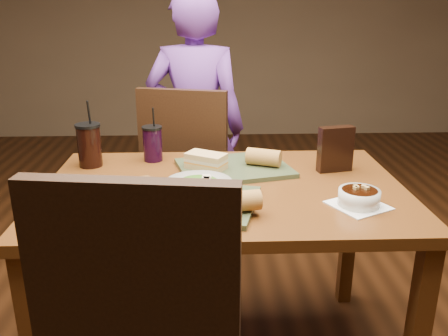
{
  "coord_description": "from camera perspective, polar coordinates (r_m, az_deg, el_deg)",
  "views": [
    {
      "loc": [
        -0.06,
        -1.6,
        1.37
      ],
      "look_at": [
        0.0,
        0.0,
        0.82
      ],
      "focal_mm": 38.0,
      "sensor_mm": 36.0,
      "label": 1
    }
  ],
  "objects": [
    {
      "name": "dining_table",
      "position": [
        1.75,
        -0.0,
        -4.97
      ],
      "size": [
        1.3,
        0.85,
        0.75
      ],
      "color": "#593011",
      "rests_on": "ground"
    },
    {
      "name": "chair_far",
      "position": [
        2.44,
        -4.76,
        -0.53
      ],
      "size": [
        0.52,
        0.53,
        1.0
      ],
      "color": "black",
      "rests_on": "ground"
    },
    {
      "name": "diner",
      "position": [
        2.58,
        -3.43,
        4.79
      ],
      "size": [
        0.58,
        0.42,
        1.47
      ],
      "primitive_type": "imported",
      "rotation": [
        0.0,
        0.0,
        3.01
      ],
      "color": "#683490",
      "rests_on": "ground"
    },
    {
      "name": "tray_near",
      "position": [
        1.57,
        -3.98,
        -4.06
      ],
      "size": [
        0.48,
        0.41,
        0.02
      ],
      "primitive_type": "cube",
      "rotation": [
        0.0,
        0.0,
        -0.24
      ],
      "color": "#354127",
      "rests_on": "dining_table"
    },
    {
      "name": "tray_far",
      "position": [
        1.88,
        1.22,
        0.01
      ],
      "size": [
        0.49,
        0.41,
        0.02
      ],
      "primitive_type": "cube",
      "rotation": [
        0.0,
        0.0,
        0.25
      ],
      "color": "#354127",
      "rests_on": "dining_table"
    },
    {
      "name": "salad_bowl",
      "position": [
        1.54,
        -3.06,
        -2.56
      ],
      "size": [
        0.22,
        0.22,
        0.07
      ],
      "color": "silver",
      "rests_on": "tray_near"
    },
    {
      "name": "soup_bowl",
      "position": [
        1.6,
        15.94,
        -3.41
      ],
      "size": [
        0.22,
        0.22,
        0.07
      ],
      "color": "white",
      "rests_on": "dining_table"
    },
    {
      "name": "sandwich_near",
      "position": [
        1.6,
        -10.54,
        -2.43
      ],
      "size": [
        0.13,
        0.11,
        0.05
      ],
      "color": "#593819",
      "rests_on": "tray_near"
    },
    {
      "name": "sandwich_far",
      "position": [
        1.84,
        -2.18,
        0.87
      ],
      "size": [
        0.17,
        0.15,
        0.06
      ],
      "color": "tan",
      "rests_on": "tray_far"
    },
    {
      "name": "baguette_near",
      "position": [
        1.46,
        1.92,
        -4.01
      ],
      "size": [
        0.14,
        0.09,
        0.06
      ],
      "primitive_type": "cylinder",
      "rotation": [
        0.0,
        1.57,
        0.18
      ],
      "color": "#AD7533",
      "rests_on": "tray_near"
    },
    {
      "name": "baguette_far",
      "position": [
        1.88,
        4.79,
        1.29
      ],
      "size": [
        0.15,
        0.11,
        0.07
      ],
      "primitive_type": "cylinder",
      "rotation": [
        0.0,
        1.57,
        -0.38
      ],
      "color": "#AD7533",
      "rests_on": "tray_far"
    },
    {
      "name": "cup_cola",
      "position": [
        1.98,
        -15.9,
        2.69
      ],
      "size": [
        0.1,
        0.1,
        0.27
      ],
      "color": "black",
      "rests_on": "dining_table"
    },
    {
      "name": "cup_berry",
      "position": [
        2.0,
        -8.58,
        2.95
      ],
      "size": [
        0.08,
        0.08,
        0.23
      ],
      "color": "black",
      "rests_on": "dining_table"
    },
    {
      "name": "chip_bag",
      "position": [
        1.9,
        13.26,
        2.22
      ],
      "size": [
        0.14,
        0.07,
        0.18
      ],
      "primitive_type": "cube",
      "rotation": [
        0.0,
        0.0,
        0.21
      ],
      "color": "black",
      "rests_on": "dining_table"
    }
  ]
}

